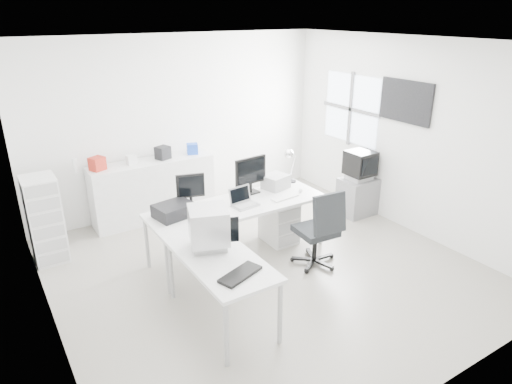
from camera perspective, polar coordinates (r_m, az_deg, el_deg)
floor at (r=6.00m, az=1.04°, el=-9.51°), size 5.00×5.00×0.01m
ceiling at (r=5.13m, az=1.26°, el=18.27°), size 5.00×5.00×0.01m
back_wall at (r=7.53m, az=-9.50°, el=8.36°), size 5.00×0.02×2.80m
left_wall at (r=4.61m, az=-25.79°, el=-2.35°), size 0.02×5.00×2.80m
right_wall at (r=7.04m, az=18.51°, el=6.57°), size 0.02×5.00×2.80m
window at (r=7.77m, az=11.78°, el=10.12°), size 0.02×1.20×1.10m
wall_picture at (r=6.97m, az=18.21°, el=10.71°), size 0.04×0.90×0.60m
main_desk at (r=6.13m, az=-2.21°, el=-4.77°), size 2.40×0.80×0.75m
side_desk at (r=4.94m, az=-4.34°, el=-11.97°), size 0.70×1.40×0.75m
drawer_pedestal at (r=6.54m, az=2.89°, el=-3.72°), size 0.40×0.50×0.60m
inkjet_printer at (r=5.69m, az=-10.21°, el=-2.26°), size 0.51×0.43×0.16m
lcd_monitor_small at (r=5.86m, az=-8.17°, el=0.17°), size 0.40×0.30×0.45m
lcd_monitor_large at (r=6.24m, az=-0.67°, el=2.07°), size 0.51×0.25×0.52m
laptop at (r=5.87m, az=-1.36°, el=-0.76°), size 0.38×0.39×0.23m
white_keyboard at (r=6.18m, az=3.66°, el=-0.66°), size 0.42×0.17×0.02m
white_mouse at (r=6.38m, az=5.59°, el=0.22°), size 0.06×0.06×0.06m
laser_printer at (r=6.48m, az=2.48°, el=1.30°), size 0.40×0.36×0.19m
desk_lamp at (r=6.68m, az=4.59°, el=3.39°), size 0.18×0.18×0.52m
crt_monitor at (r=4.83m, az=-5.95°, el=-4.59°), size 0.50×0.50×0.45m
black_keyboard at (r=4.43m, az=-1.99°, el=-10.24°), size 0.50×0.33×0.03m
office_chair at (r=5.90m, az=7.48°, el=-4.36°), size 0.66×0.66×1.06m
tv_cabinet at (r=7.58m, az=12.54°, el=-0.54°), size 0.55×0.45×0.60m
crt_tv at (r=7.40m, az=12.87°, el=3.23°), size 0.50×0.48×0.45m
sideboard at (r=7.36m, az=-12.68°, el=0.26°), size 1.91×0.48×0.96m
clutter_box_a at (r=6.97m, az=-19.23°, el=3.36°), size 0.25×0.24×0.19m
clutter_box_b at (r=7.10m, az=-15.31°, el=3.92°), size 0.16×0.14×0.14m
clutter_box_c at (r=7.24m, az=-11.57°, el=4.83°), size 0.25×0.24×0.20m
clutter_box_d at (r=7.42m, az=-7.97°, el=5.37°), size 0.21×0.19×0.17m
clutter_bottle at (r=6.95m, az=-21.71°, el=3.08°), size 0.07×0.07×0.22m
filing_cabinet at (r=6.54m, az=-24.88°, el=-3.15°), size 0.41×0.48×1.16m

